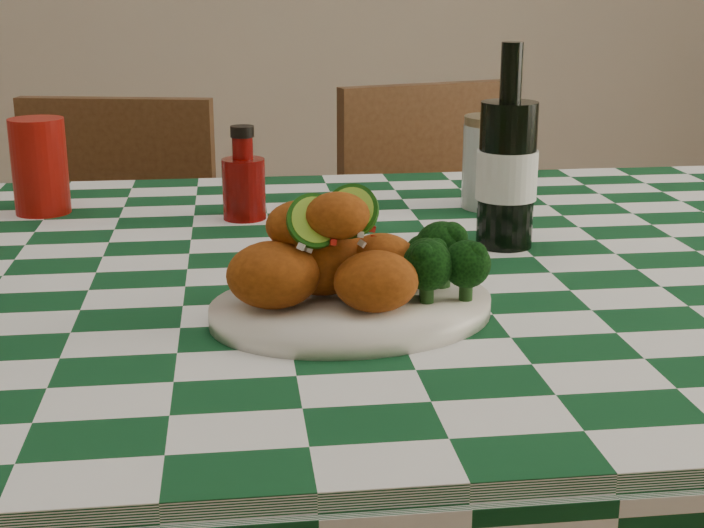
{
  "coord_description": "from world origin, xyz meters",
  "views": [
    {
      "loc": [
        -0.15,
        -1.09,
        1.11
      ],
      "look_at": [
        -0.04,
        -0.19,
        0.84
      ],
      "focal_mm": 50.0,
      "sensor_mm": 36.0,
      "label": 1
    }
  ],
  "objects": [
    {
      "name": "fried_chicken_pile",
      "position": [
        -0.05,
        -0.19,
        0.86
      ],
      "size": [
        0.17,
        0.12,
        0.11
      ],
      "primitive_type": null,
      "color": "#94400E",
      "rests_on": "plate"
    },
    {
      "name": "broccoli_side",
      "position": [
        0.05,
        -0.17,
        0.84
      ],
      "size": [
        0.09,
        0.09,
        0.07
      ],
      "primitive_type": null,
      "color": "black",
      "rests_on": "plate"
    },
    {
      "name": "red_tumbler",
      "position": [
        -0.42,
        0.3,
        0.85
      ],
      "size": [
        0.09,
        0.09,
        0.13
      ],
      "primitive_type": "cylinder",
      "rotation": [
        0.0,
        0.0,
        -0.28
      ],
      "color": "#9A0F08",
      "rests_on": "dining_table"
    },
    {
      "name": "ketchup_bottle",
      "position": [
        -0.13,
        0.23,
        0.85
      ],
      "size": [
        0.07,
        0.07,
        0.13
      ],
      "primitive_type": null,
      "rotation": [
        0.0,
        0.0,
        0.24
      ],
      "color": "#6B0705",
      "rests_on": "dining_table"
    },
    {
      "name": "plate",
      "position": [
        -0.04,
        -0.19,
        0.8
      ],
      "size": [
        0.32,
        0.27,
        0.02
      ],
      "primitive_type": null,
      "rotation": [
        0.0,
        0.0,
        0.21
      ],
      "color": "white",
      "rests_on": "dining_table"
    },
    {
      "name": "wooden_chair_right",
      "position": [
        0.32,
        0.74,
        0.45
      ],
      "size": [
        0.51,
        0.52,
        0.89
      ],
      "primitive_type": null,
      "rotation": [
        0.0,
        0.0,
        0.28
      ],
      "color": "#472814",
      "rests_on": "ground"
    },
    {
      "name": "mason_jar",
      "position": [
        0.22,
        0.26,
        0.85
      ],
      "size": [
        0.1,
        0.1,
        0.13
      ],
      "primitive_type": null,
      "rotation": [
        0.0,
        0.0,
        -0.09
      ],
      "color": "#B2BCBA",
      "rests_on": "dining_table"
    },
    {
      "name": "beer_bottle",
      "position": [
        0.18,
        0.05,
        0.91
      ],
      "size": [
        0.09,
        0.09,
        0.25
      ],
      "primitive_type": null,
      "rotation": [
        0.0,
        0.0,
        0.19
      ],
      "color": "black",
      "rests_on": "dining_table"
    },
    {
      "name": "wooden_chair_left",
      "position": [
        -0.42,
        0.75,
        0.44
      ],
      "size": [
        0.47,
        0.49,
        0.87
      ],
      "primitive_type": null,
      "rotation": [
        0.0,
        0.0,
        -0.2
      ],
      "color": "#472814",
      "rests_on": "ground"
    }
  ]
}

